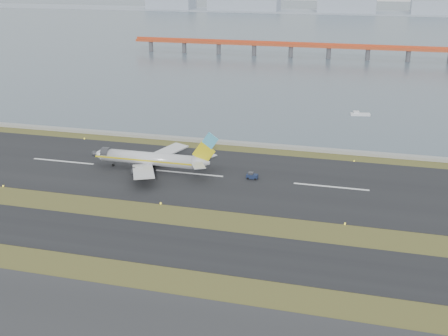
{
  "coord_description": "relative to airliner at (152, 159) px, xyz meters",
  "views": [
    {
      "loc": [
        48.16,
        -112.02,
        56.14
      ],
      "look_at": [
        12.43,
        22.0,
        5.68
      ],
      "focal_mm": 45.0,
      "sensor_mm": 36.0,
      "label": 1
    }
  ],
  "objects": [
    {
      "name": "workboat_near",
      "position": [
        55.48,
        79.57,
        -2.88
      ],
      "size": [
        7.85,
        3.58,
        1.84
      ],
      "rotation": [
        0.0,
        0.0,
        0.16
      ],
      "color": "silver",
      "rests_on": "ground"
    },
    {
      "name": "pushback_tug",
      "position": [
        29.24,
        0.51,
        -2.5
      ],
      "size": [
        3.1,
        1.87,
        1.97
      ],
      "rotation": [
        0.0,
        0.0,
        -0.02
      ],
      "color": "#15203C",
      "rests_on": "ground"
    },
    {
      "name": "red_pier",
      "position": [
        31.01,
        220.15,
        3.82
      ],
      "size": [
        260.0,
        5.0,
        10.2
      ],
      "color": "#BA431F",
      "rests_on": "ground"
    },
    {
      "name": "ground",
      "position": [
        11.01,
        -29.85,
        -3.46
      ],
      "size": [
        1000.0,
        1000.0,
        0.0
      ],
      "primitive_type": "plane",
      "color": "#364719",
      "rests_on": "ground"
    },
    {
      "name": "far_shoreline",
      "position": [
        24.63,
        590.15,
        2.61
      ],
      "size": [
        1400.0,
        80.0,
        60.5
      ],
      "color": "#95A0B0",
      "rests_on": "ground"
    },
    {
      "name": "runway_strip",
      "position": [
        11.01,
        0.15,
        -3.41
      ],
      "size": [
        1000.0,
        45.0,
        0.1
      ],
      "primitive_type": "cube",
      "color": "black",
      "rests_on": "ground"
    },
    {
      "name": "bay_water",
      "position": [
        11.01,
        430.15,
        -3.46
      ],
      "size": [
        1400.0,
        800.0,
        1.3
      ],
      "primitive_type": "cube",
      "color": "#414E5D",
      "rests_on": "ground"
    },
    {
      "name": "airliner",
      "position": [
        0.0,
        0.0,
        0.0
      ],
      "size": [
        38.52,
        32.89,
        12.8
      ],
      "color": "silver",
      "rests_on": "ground"
    },
    {
      "name": "seawall",
      "position": [
        11.01,
        30.15,
        -2.96
      ],
      "size": [
        1000.0,
        2.5,
        1.0
      ],
      "primitive_type": "cube",
      "color": "gray",
      "rests_on": "ground"
    },
    {
      "name": "taxiway_strip",
      "position": [
        11.01,
        -41.85,
        -3.41
      ],
      "size": [
        1000.0,
        18.0,
        0.1
      ],
      "primitive_type": "cube",
      "color": "black",
      "rests_on": "ground"
    }
  ]
}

